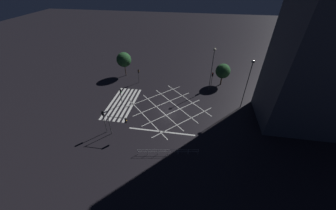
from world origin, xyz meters
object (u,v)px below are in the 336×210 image
Objects in this scene: traffic_light_se_main at (104,117)px; traffic_light_nw_main at (212,77)px; street_lamp_west at (249,75)px; traffic_light_se_cross at (118,122)px; street_tree_near at (223,71)px; traffic_light_sw_cross at (138,73)px; street_tree_far at (124,60)px; street_lamp_east at (213,60)px; traffic_light_median_south at (121,94)px.

traffic_light_nw_main is (-17.48, 17.90, -0.27)m from traffic_light_se_main.
traffic_light_se_cross is at bearing -61.94° from street_lamp_west.
traffic_light_sw_cross is at bearing -83.52° from street_tree_near.
traffic_light_sw_cross is 5.81m from street_tree_far.
traffic_light_sw_cross is (-17.40, 0.65, -0.61)m from traffic_light_se_main.
street_lamp_east is at bearing -2.44° from traffic_light_sw_cross.
traffic_light_se_main reaches higher than traffic_light_se_cross.
traffic_light_median_south is at bearing -82.81° from street_lamp_west.
traffic_light_se_main is 28.25m from street_tree_near.
traffic_light_se_cross is 26.72m from street_tree_near.
traffic_light_nw_main is at bearing -48.13° from street_tree_near.
street_tree_far is at bearing -100.31° from street_lamp_east.
street_tree_near reaches higher than traffic_light_se_main.
traffic_light_se_cross reaches higher than traffic_light_sw_cross.
traffic_light_se_main is 1.18× the size of traffic_light_median_south.
traffic_light_median_south is 0.38× the size of street_lamp_west.
street_lamp_east is 1.87× the size of street_tree_near.
street_tree_near is 0.85× the size of street_tree_far.
traffic_light_median_south is (9.58, -0.77, 0.13)m from traffic_light_sw_cross.
street_tree_far is at bearing -98.08° from traffic_light_nw_main.
street_lamp_west reaches higher than traffic_light_nw_main.
street_lamp_west reaches higher than traffic_light_se_cross.
street_lamp_east is 8.55m from street_lamp_west.
street_tree_near reaches higher than traffic_light_nw_main.
traffic_light_nw_main is at bearing 28.19° from traffic_light_median_south.
street_lamp_west is at bearing 46.71° from street_lamp_east.
traffic_light_median_south is 24.42m from street_lamp_west.
traffic_light_median_south is at bearing 108.50° from traffic_light_se_cross.
street_tree_far reaches higher than traffic_light_se_cross.
traffic_light_se_main is 20.97m from street_tree_far.
traffic_light_median_south is at bearing -59.95° from street_tree_near.
street_lamp_west is at bearing 70.54° from street_tree_far.
street_lamp_west is (6.58, 23.03, 4.74)m from traffic_light_sw_cross.
street_tree_far reaches higher than traffic_light_median_south.
traffic_light_sw_cross is at bearing -105.94° from street_lamp_west.
traffic_light_median_south reaches higher than traffic_light_sw_cross.
street_tree_near is (-20.03, 17.67, 0.60)m from traffic_light_se_cross.
traffic_light_sw_cross is 9.61m from traffic_light_median_south.
traffic_light_nw_main is 0.67× the size of street_tree_far.
street_lamp_west is 29.40m from street_tree_far.
street_tree_far is at bearing 106.51° from traffic_light_median_south.
traffic_light_se_cross is 22.00m from street_tree_far.
traffic_light_median_south is at bearing -61.81° from traffic_light_nw_main.
traffic_light_median_south is at bearing 16.51° from street_tree_far.
traffic_light_median_south is at bearing -63.23° from street_lamp_east.
street_tree_far reaches higher than traffic_light_se_main.
traffic_light_sw_cross is 0.95× the size of traffic_light_median_south.
street_tree_near is at bearing 135.97° from street_lamp_east.
traffic_light_se_cross is at bearing -71.50° from traffic_light_median_south.
traffic_light_se_cross is 8.67m from traffic_light_median_south.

